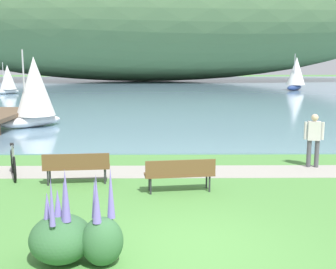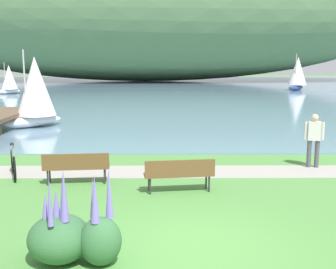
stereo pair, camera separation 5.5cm
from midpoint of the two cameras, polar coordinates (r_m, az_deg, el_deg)
ground_plane at (r=8.09m, az=3.77°, el=-14.64°), size 200.00×200.00×0.00m
bay_water at (r=55.24m, az=0.20°, el=6.27°), size 180.00×80.00×0.04m
distant_hillside at (r=73.79m, az=-3.12°, el=16.50°), size 90.24×28.00×24.08m
shoreline_path at (r=13.15m, az=2.10°, el=-4.96°), size 60.00×1.50×0.01m
park_bench_near_camera at (r=11.03m, az=1.67°, el=-5.07°), size 1.85×0.71×0.88m
park_bench_further_along at (r=12.02m, az=-11.98°, el=-4.04°), size 1.84×0.66×0.88m
bicycle_leaning_near_bench at (r=13.27m, az=-19.79°, el=-3.65°), size 0.73×1.66×1.01m
person_at_shoreline at (r=14.25m, az=18.95°, el=-0.34°), size 0.60×0.29×1.71m
echium_bush_closest_to_camera at (r=7.57m, az=-14.04°, el=-13.03°), size 1.06×1.06×1.64m
echium_bush_beside_closest at (r=7.33m, az=-8.77°, el=-13.23°), size 0.70×0.70×1.63m
sailboat_nearest_to_shore at (r=22.76m, az=-17.23°, el=5.57°), size 3.11×3.07×3.87m
sailboat_mid_bay at (r=52.02m, az=16.88°, el=7.82°), size 3.16×3.43×4.15m
sailboat_toward_hillside at (r=47.08m, az=-20.38°, el=6.94°), size 2.53×2.60×3.21m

